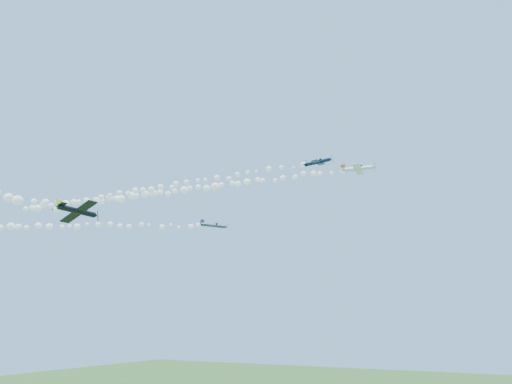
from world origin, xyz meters
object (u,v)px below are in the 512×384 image
at_px(plane_white, 358,169).
at_px(plane_grey, 214,225).
at_px(plane_navy, 318,162).
at_px(plane_black, 78,211).

xyz_separation_m(plane_white, plane_grey, (-29.31, -15.65, -13.68)).
bearing_deg(plane_grey, plane_navy, -31.59).
bearing_deg(plane_navy, plane_white, 74.50).
relative_size(plane_white, plane_navy, 1.35).
distance_m(plane_white, plane_black, 61.20).
distance_m(plane_white, plane_grey, 35.93).
xyz_separation_m(plane_white, plane_navy, (-3.85, -17.16, -3.60)).
bearing_deg(plane_black, plane_white, -29.71).
bearing_deg(plane_white, plane_navy, -110.11).
bearing_deg(plane_grey, plane_black, -131.52).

